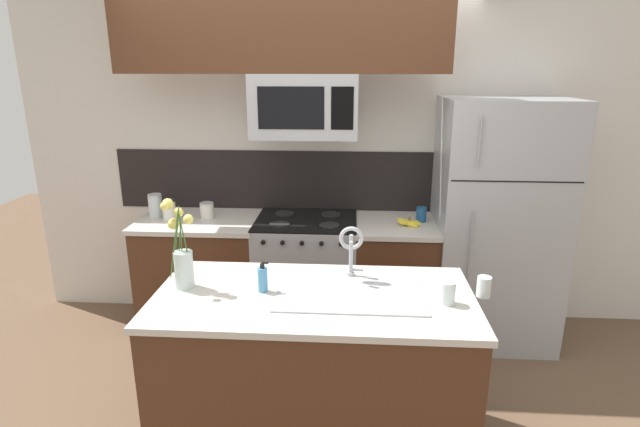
{
  "coord_description": "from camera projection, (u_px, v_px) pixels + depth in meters",
  "views": [
    {
      "loc": [
        0.34,
        -2.68,
        2.04
      ],
      "look_at": [
        0.15,
        0.27,
        1.16
      ],
      "focal_mm": 28.0,
      "sensor_mm": 36.0,
      "label": 1
    }
  ],
  "objects": [
    {
      "name": "refrigerator",
      "position": [
        496.0,
        224.0,
        3.7
      ],
      "size": [
        0.88,
        0.74,
        1.83
      ],
      "color": "#A8AAAF",
      "rests_on": "ground"
    },
    {
      "name": "rear_partition",
      "position": [
        347.0,
        161.0,
        4.0
      ],
      "size": [
        5.2,
        0.1,
        2.6
      ],
      "primitive_type": "cube",
      "color": "silver",
      "rests_on": "ground"
    },
    {
      "name": "splash_band",
      "position": [
        310.0,
        181.0,
        4.01
      ],
      "size": [
        3.14,
        0.01,
        0.48
      ],
      "primitive_type": "cube",
      "color": "black",
      "rests_on": "rear_partition"
    },
    {
      "name": "flower_vase",
      "position": [
        182.0,
        259.0,
        2.61
      ],
      "size": [
        0.17,
        0.12,
        0.48
      ],
      "color": "silver",
      "rests_on": "island_counter"
    },
    {
      "name": "upper_cabinet_band",
      "position": [
        282.0,
        27.0,
        3.34
      ],
      "size": [
        2.25,
        0.34,
        0.6
      ],
      "primitive_type": "cube",
      "color": "#4C2B19"
    },
    {
      "name": "kitchen_sink",
      "position": [
        350.0,
        307.0,
        2.57
      ],
      "size": [
        0.76,
        0.43,
        0.16
      ],
      "color": "#ADAFB5",
      "rests_on": "island_counter"
    },
    {
      "name": "spare_glass",
      "position": [
        484.0,
        287.0,
        2.53
      ],
      "size": [
        0.07,
        0.07,
        0.11
      ],
      "color": "silver",
      "rests_on": "island_counter"
    },
    {
      "name": "storage_jar_medium",
      "position": [
        169.0,
        210.0,
        3.78
      ],
      "size": [
        0.1,
        0.1,
        0.16
      ],
      "color": "silver",
      "rests_on": "back_counter_left"
    },
    {
      "name": "dish_soap_bottle",
      "position": [
        263.0,
        279.0,
        2.58
      ],
      "size": [
        0.06,
        0.05,
        0.16
      ],
      "color": "#4C93C6",
      "rests_on": "island_counter"
    },
    {
      "name": "banana_bunch",
      "position": [
        409.0,
        223.0,
        3.66
      ],
      "size": [
        0.19,
        0.15,
        0.08
      ],
      "color": "yellow",
      "rests_on": "back_counter_right"
    },
    {
      "name": "back_counter_right",
      "position": [
        394.0,
        279.0,
        3.86
      ],
      "size": [
        0.62,
        0.65,
        0.91
      ],
      "color": "#4C2B19",
      "rests_on": "ground"
    },
    {
      "name": "stove_range",
      "position": [
        307.0,
        276.0,
        3.9
      ],
      "size": [
        0.76,
        0.64,
        0.93
      ],
      "color": "#A8AAAF",
      "rests_on": "ground"
    },
    {
      "name": "ground_plane",
      "position": [
        294.0,
        400.0,
        3.17
      ],
      "size": [
        10.0,
        10.0,
        0.0
      ],
      "primitive_type": "plane",
      "color": "brown"
    },
    {
      "name": "back_counter_left",
      "position": [
        203.0,
        274.0,
        3.95
      ],
      "size": [
        0.92,
        0.65,
        0.91
      ],
      "color": "#4C2B19",
      "rests_on": "ground"
    },
    {
      "name": "storage_jar_tall",
      "position": [
        155.0,
        206.0,
        3.85
      ],
      "size": [
        0.1,
        0.1,
        0.18
      ],
      "color": "silver",
      "rests_on": "back_counter_left"
    },
    {
      "name": "sink_faucet",
      "position": [
        351.0,
        245.0,
        2.7
      ],
      "size": [
        0.14,
        0.14,
        0.31
      ],
      "color": "#B7BABF",
      "rests_on": "island_counter"
    },
    {
      "name": "storage_jar_short",
      "position": [
        207.0,
        210.0,
        3.83
      ],
      "size": [
        0.11,
        0.11,
        0.12
      ],
      "color": "silver",
      "rests_on": "back_counter_left"
    },
    {
      "name": "drinking_glass",
      "position": [
        448.0,
        293.0,
        2.45
      ],
      "size": [
        0.07,
        0.07,
        0.12
      ],
      "color": "silver",
      "rests_on": "island_counter"
    },
    {
      "name": "island_counter",
      "position": [
        314.0,
        371.0,
        2.7
      ],
      "size": [
        1.65,
        0.81,
        0.91
      ],
      "color": "#4C2B19",
      "rests_on": "ground"
    },
    {
      "name": "microwave",
      "position": [
        305.0,
        106.0,
        3.51
      ],
      "size": [
        0.74,
        0.4,
        0.44
      ],
      "color": "#A8AAAF"
    },
    {
      "name": "coffee_tin",
      "position": [
        421.0,
        214.0,
        3.75
      ],
      "size": [
        0.08,
        0.08,
        0.11
      ],
      "primitive_type": "cylinder",
      "color": "#1E5184",
      "rests_on": "back_counter_right"
    }
  ]
}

